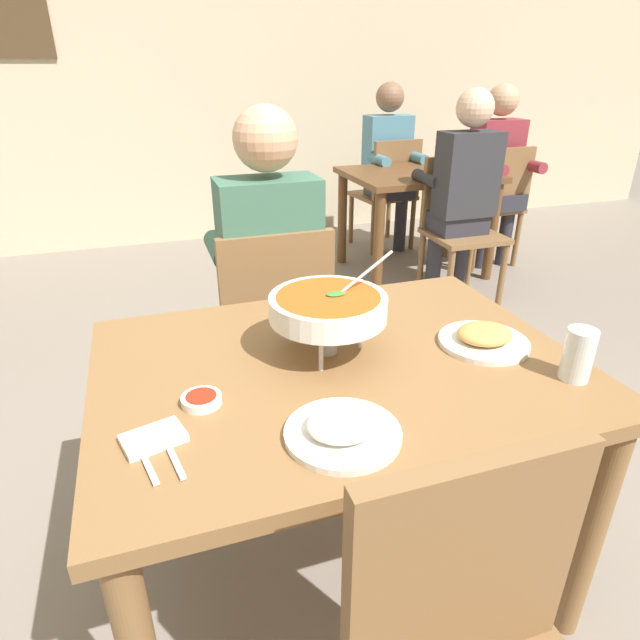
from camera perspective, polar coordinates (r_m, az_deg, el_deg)
ground_plane at (r=1.84m, az=1.63°, el=-24.78°), size 16.00×16.00×0.00m
cafe_rear_partition at (r=4.84m, az=-15.12°, el=25.79°), size 10.00×0.10×3.00m
picture_frame_hung at (r=4.82m, az=-29.87°, el=26.55°), size 0.44×0.03×0.56m
dining_table_main at (r=1.42m, az=1.95°, el=-8.32°), size 1.21×0.89×0.74m
chair_diner_main at (r=2.09m, az=-5.09°, el=-0.37°), size 0.44×0.44×0.90m
diner_main at (r=2.03m, az=-5.57°, el=6.03°), size 0.40×0.45×1.31m
curry_bowl at (r=1.34m, az=0.88°, el=1.33°), size 0.33×0.30×0.26m
rice_plate at (r=1.10m, az=2.46°, el=-11.52°), size 0.24×0.24×0.06m
appetizer_plate at (r=1.50m, az=17.16°, el=-1.85°), size 0.24×0.24×0.06m
sauce_dish at (r=1.22m, az=-12.58°, el=-8.31°), size 0.09×0.09×0.02m
napkin_folded at (r=1.14m, az=-17.40°, el=-11.99°), size 0.14×0.11×0.02m
fork_utensil at (r=1.10m, az=-18.30°, el=-13.82°), size 0.05×0.17×0.01m
spoon_utensil at (r=1.10m, az=-15.66°, el=-13.48°), size 0.04×0.17×0.01m
drink_glass at (r=1.40m, az=25.87°, el=-3.60°), size 0.07×0.07×0.13m
dining_table_far at (r=4.00m, az=10.32°, el=13.51°), size 1.00×0.80×0.74m
chair_bg_left at (r=3.63m, az=14.54°, el=10.27°), size 0.45×0.45×0.90m
chair_bg_middle at (r=4.51m, az=7.39°, el=13.78°), size 0.49×0.49×0.90m
chair_bg_right at (r=4.28m, az=18.11°, el=12.11°), size 0.45×0.45×0.90m
patron_bg_left at (r=3.52m, az=15.00°, el=13.72°), size 0.40×0.45×1.31m
patron_bg_middle at (r=4.48m, az=7.38°, el=16.75°), size 0.40×0.45×1.31m
patron_bg_right at (r=4.30m, az=18.46°, el=15.34°), size 0.40×0.45×1.31m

